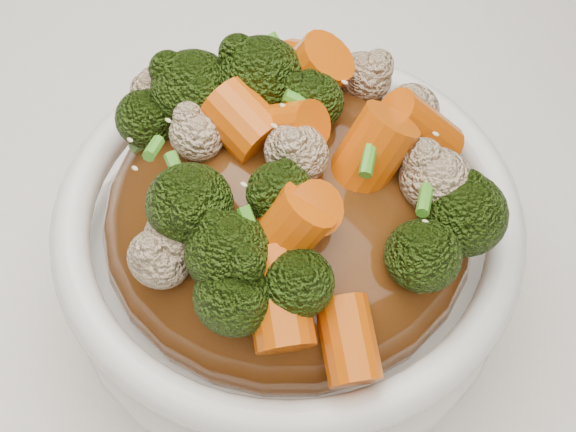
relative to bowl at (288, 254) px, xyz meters
The scene contains 8 objects.
tablecloth 0.07m from the bowl, 154.94° to the right, with size 1.20×0.80×0.04m, color white.
bowl is the anchor object (origin of this frame).
sauce_base 0.03m from the bowl, behind, with size 0.19×0.19×0.10m, color #4F280D.
carrots 0.10m from the bowl, behind, with size 0.19×0.19×0.06m, color #D15406, non-canonical shape.
broccoli 0.10m from the bowl, behind, with size 0.19×0.19×0.05m, color black, non-canonical shape.
cauliflower 0.10m from the bowl, behind, with size 0.19×0.19×0.04m, color #CDB18C, non-canonical shape.
scallions 0.10m from the bowl, behind, with size 0.14×0.14×0.02m, color #419322, non-canonical shape.
sesame_seeds 0.10m from the bowl, behind, with size 0.17×0.17×0.01m, color beige, non-canonical shape.
Camera 1 is at (0.17, -0.18, 1.17)m, focal length 50.00 mm.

